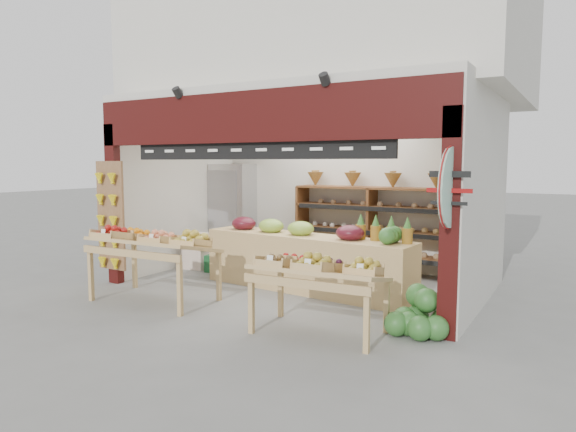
# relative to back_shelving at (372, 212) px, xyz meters

# --- Properties ---
(ground) EXTENTS (60.00, 60.00, 0.00)m
(ground) POSITION_rel_back_shelving_xyz_m (-0.65, -1.96, -1.11)
(ground) COLOR slate
(ground) RESTS_ON ground
(shop_structure) EXTENTS (6.36, 5.12, 5.40)m
(shop_structure) POSITION_rel_back_shelving_xyz_m (-0.65, -0.34, 2.81)
(shop_structure) COLOR beige
(shop_structure) RESTS_ON ground
(banana_board) EXTENTS (0.60, 0.15, 1.80)m
(banana_board) POSITION_rel_back_shelving_xyz_m (-3.38, -3.13, 0.01)
(banana_board) COLOR #8A5E3E
(banana_board) RESTS_ON ground
(gift_sign) EXTENTS (0.04, 0.93, 0.92)m
(gift_sign) POSITION_rel_back_shelving_xyz_m (2.10, -3.10, 0.64)
(gift_sign) COLOR #AEDBC2
(gift_sign) RESTS_ON ground
(back_shelving) EXTENTS (2.98, 0.49, 1.84)m
(back_shelving) POSITION_rel_back_shelving_xyz_m (0.00, 0.00, 0.00)
(back_shelving) COLOR brown
(back_shelving) RESTS_ON ground
(refrigerator) EXTENTS (0.90, 0.90, 1.99)m
(refrigerator) POSITION_rel_back_shelving_xyz_m (-3.02, -0.17, -0.11)
(refrigerator) COLOR silver
(refrigerator) RESTS_ON ground
(cardboard_stack) EXTENTS (1.03, 0.76, 0.69)m
(cardboard_stack) POSITION_rel_back_shelving_xyz_m (-2.77, -1.37, -0.86)
(cardboard_stack) COLOR silver
(cardboard_stack) RESTS_ON ground
(mid_counter) EXTENTS (3.58, 1.00, 1.10)m
(mid_counter) POSITION_rel_back_shelving_xyz_m (-0.39, -1.85, -0.63)
(mid_counter) COLOR tan
(mid_counter) RESTS_ON ground
(display_table_left) EXTENTS (1.82, 1.07, 1.11)m
(display_table_left) POSITION_rel_back_shelving_xyz_m (-2.13, -3.45, -0.25)
(display_table_left) COLOR tan
(display_table_left) RESTS_ON ground
(display_table_right) EXTENTS (1.60, 0.95, 0.99)m
(display_table_right) POSITION_rel_back_shelving_xyz_m (0.67, -3.55, -0.34)
(display_table_right) COLOR tan
(display_table_right) RESTS_ON ground
(watermelon_pile) EXTENTS (0.79, 0.73, 0.56)m
(watermelon_pile) POSITION_rel_back_shelving_xyz_m (1.80, -3.01, -0.91)
(watermelon_pile) COLOR #17471A
(watermelon_pile) RESTS_ON ground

